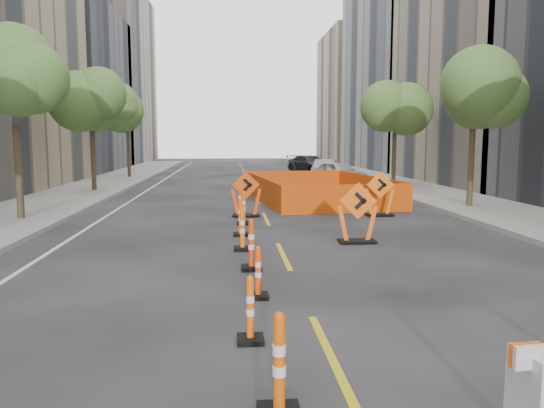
{
  "coord_description": "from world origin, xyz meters",
  "views": [
    {
      "loc": [
        -1.3,
        -8.56,
        2.82
      ],
      "look_at": [
        -0.16,
        5.4,
        1.1
      ],
      "focal_mm": 35.0,
      "sensor_mm": 36.0,
      "label": 1
    }
  ],
  "objects": [
    {
      "name": "parked_car_far",
      "position": [
        5.53,
        35.59,
        0.73
      ],
      "size": [
        3.96,
        5.4,
        1.45
      ],
      "primitive_type": "imported",
      "rotation": [
        0.0,
        0.0,
        0.44
      ],
      "color": "black",
      "rests_on": "ground"
    },
    {
      "name": "parked_car_mid",
      "position": [
        5.63,
        29.3,
        0.68
      ],
      "size": [
        2.62,
        4.38,
        1.36
      ],
      "primitive_type": "imported",
      "rotation": [
        0.0,
        0.0,
        -0.31
      ],
      "color": "gray",
      "rests_on": "ground"
    },
    {
      "name": "bld_right_d",
      "position": [
        17.0,
        40.2,
        10.0
      ],
      "size": [
        12.0,
        18.0,
        20.0
      ],
      "primitive_type": "cube",
      "color": "gray",
      "rests_on": "ground"
    },
    {
      "name": "chevron_sign_center",
      "position": [
        2.18,
        5.45,
        0.83
      ],
      "size": [
        1.21,
        0.85,
        1.66
      ],
      "primitive_type": null,
      "rotation": [
        0.0,
        0.0,
        -0.18
      ],
      "color": "#FF560A",
      "rests_on": "ground"
    },
    {
      "name": "tree_l_d",
      "position": [
        -8.4,
        30.0,
        4.53
      ],
      "size": [
        2.8,
        2.8,
        5.95
      ],
      "color": "#382B1E",
      "rests_on": "ground"
    },
    {
      "name": "channelizer_8",
      "position": [
        -0.9,
        10.88,
        0.53
      ],
      "size": [
        0.42,
        0.42,
        1.06
      ],
      "primitive_type": null,
      "color": "#F5540A",
      "rests_on": "ground"
    },
    {
      "name": "channelizer_7",
      "position": [
        -0.82,
        8.83,
        0.56
      ],
      "size": [
        0.44,
        0.44,
        1.13
      ],
      "primitive_type": null,
      "color": "#DB5709",
      "rests_on": "ground"
    },
    {
      "name": "channelizer_2",
      "position": [
        -1.02,
        -1.45,
        0.48
      ],
      "size": [
        0.38,
        0.38,
        0.95
      ],
      "primitive_type": null,
      "color": "#F1560A",
      "rests_on": "ground"
    },
    {
      "name": "channelizer_6",
      "position": [
        -0.97,
        6.77,
        0.54
      ],
      "size": [
        0.43,
        0.43,
        1.09
      ],
      "primitive_type": null,
      "color": "#FF560A",
      "rests_on": "ground"
    },
    {
      "name": "bld_left_e",
      "position": [
        -17.0,
        55.6,
        10.0
      ],
      "size": [
        12.0,
        20.0,
        20.0
      ],
      "primitive_type": "cube",
      "color": "gray",
      "rests_on": "ground"
    },
    {
      "name": "ground_plane",
      "position": [
        0.0,
        0.0,
        0.0
      ],
      "size": [
        140.0,
        140.0,
        0.0
      ],
      "primitive_type": "plane",
      "color": "black"
    },
    {
      "name": "sidewalk_right",
      "position": [
        9.0,
        12.0,
        0.07
      ],
      "size": [
        4.0,
        90.0,
        0.15
      ],
      "primitive_type": "cube",
      "color": "gray",
      "rests_on": "ground"
    },
    {
      "name": "tree_l_b",
      "position": [
        -8.4,
        10.0,
        4.53
      ],
      "size": [
        2.8,
        2.8,
        5.95
      ],
      "color": "#382B1E",
      "rests_on": "ground"
    },
    {
      "name": "chevron_sign_right",
      "position": [
        4.23,
        10.39,
        0.83
      ],
      "size": [
        1.23,
        0.91,
        1.65
      ],
      "primitive_type": null,
      "rotation": [
        0.0,
        0.0,
        -0.25
      ],
      "color": "#FF620A",
      "rests_on": "ground"
    },
    {
      "name": "bld_right_c",
      "position": [
        17.0,
        23.8,
        7.0
      ],
      "size": [
        12.0,
        16.0,
        14.0
      ],
      "primitive_type": "cube",
      "color": "gray",
      "rests_on": "ground"
    },
    {
      "name": "bld_left_d",
      "position": [
        -17.0,
        39.2,
        7.0
      ],
      "size": [
        12.0,
        16.0,
        14.0
      ],
      "primitive_type": "cube",
      "color": "#4C4C51",
      "rests_on": "ground"
    },
    {
      "name": "bld_right_e",
      "position": [
        17.0,
        58.6,
        8.0
      ],
      "size": [
        12.0,
        14.0,
        16.0
      ],
      "primitive_type": "cube",
      "color": "tan",
      "rests_on": "ground"
    },
    {
      "name": "safety_fence",
      "position": [
        2.73,
        15.59,
        0.55
      ],
      "size": [
        6.19,
        9.4,
        1.11
      ],
      "primitive_type": null,
      "rotation": [
        0.0,
        0.0,
        0.12
      ],
      "color": "#D75B0B",
      "rests_on": "ground"
    },
    {
      "name": "tree_r_c",
      "position": [
        8.4,
        22.0,
        4.53
      ],
      "size": [
        2.8,
        2.8,
        5.95
      ],
      "color": "#382B1E",
      "rests_on": "ground"
    },
    {
      "name": "channelizer_5",
      "position": [
        -0.97,
        4.72,
        0.55
      ],
      "size": [
        0.43,
        0.43,
        1.1
      ],
      "primitive_type": null,
      "color": "#FF610A",
      "rests_on": "ground"
    },
    {
      "name": "chevron_sign_left",
      "position": [
        -0.69,
        10.63,
        0.84
      ],
      "size": [
        1.18,
        0.79,
        1.67
      ],
      "primitive_type": null,
      "rotation": [
        0.0,
        0.0,
        0.12
      ],
      "color": "#DD3B09",
      "rests_on": "ground"
    },
    {
      "name": "channelizer_1",
      "position": [
        -0.82,
        -3.5,
        0.56
      ],
      "size": [
        0.44,
        0.44,
        1.12
      ],
      "primitive_type": null,
      "color": "#D74E09",
      "rests_on": "ground"
    },
    {
      "name": "tree_l_c",
      "position": [
        -8.4,
        20.0,
        4.53
      ],
      "size": [
        2.8,
        2.8,
        5.95
      ],
      "color": "#382B1E",
      "rests_on": "ground"
    },
    {
      "name": "tree_r_b",
      "position": [
        8.4,
        12.0,
        4.53
      ],
      "size": [
        2.8,
        2.8,
        5.95
      ],
      "color": "#382B1E",
      "rests_on": "ground"
    },
    {
      "name": "channelizer_4",
      "position": [
        -0.83,
        2.66,
        0.56
      ],
      "size": [
        0.44,
        0.44,
        1.12
      ],
      "primitive_type": null,
      "color": "red",
      "rests_on": "ground"
    },
    {
      "name": "channelizer_3",
      "position": [
        -0.8,
        0.61,
        0.47
      ],
      "size": [
        0.37,
        0.37,
        0.94
      ],
      "primitive_type": null,
      "color": "#FF410A",
      "rests_on": "ground"
    },
    {
      "name": "parked_car_near",
      "position": [
        5.57,
        24.17,
        0.73
      ],
      "size": [
        3.37,
        4.64,
        1.47
      ],
      "primitive_type": "imported",
      "rotation": [
        0.0,
        0.0,
        0.43
      ],
      "color": "#B6B6B8",
      "rests_on": "ground"
    },
    {
      "name": "sidewalk_left",
      "position": [
        -9.0,
        12.0,
        0.07
      ],
      "size": [
        4.0,
        90.0,
        0.15
      ],
      "primitive_type": "cube",
      "color": "gray",
      "rests_on": "ground"
    }
  ]
}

